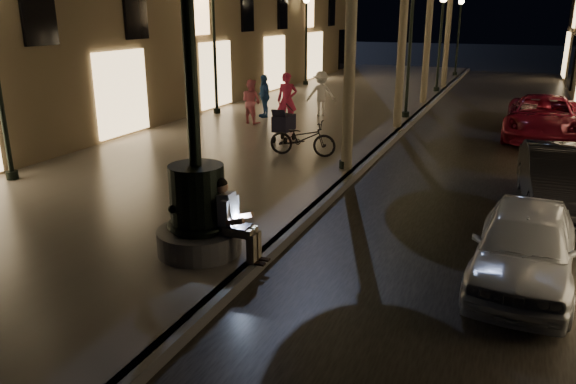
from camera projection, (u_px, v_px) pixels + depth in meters
The scene contains 21 objects.
ground at pixel (408, 127), 20.56m from camera, with size 120.00×120.00×0.00m, color black.
cobble_lane at pixel (494, 134), 19.47m from camera, with size 6.00×45.00×0.02m, color black.
promenade at pixel (306, 117), 21.98m from camera, with size 8.00×45.00×0.20m, color slate.
curb_strip at pixel (408, 125), 20.53m from camera, with size 0.25×45.00×0.20m, color #59595B.
fountain_lamppost at pixel (197, 194), 9.11m from camera, with size 1.40×1.40×5.21m.
seated_man_laptop at pixel (231, 217), 8.98m from camera, with size 0.97×0.33×1.34m.
lamp_curb_a at pixel (348, 47), 13.52m from camera, with size 0.36×0.36×4.81m.
lamp_curb_b at pixel (411, 35), 20.56m from camera, with size 0.36×0.36×4.81m.
lamp_curb_c at pixel (441, 29), 27.60m from camera, with size 0.36×0.36×4.81m.
lamp_curb_d at pixel (459, 26), 34.64m from camera, with size 0.36×0.36×4.81m.
lamp_left_b at pixel (214, 34), 21.37m from camera, with size 0.36×0.36×4.81m.
lamp_left_c at pixel (306, 28), 30.18m from camera, with size 0.36×0.36×4.81m.
stroller at pixel (284, 123), 17.22m from camera, with size 0.50×1.13×1.15m.
car_front at pixel (525, 246), 8.58m from camera, with size 1.46×3.63×1.24m, color #B8BCC1.
car_second at pixel (560, 178), 11.94m from camera, with size 1.39×3.99×1.31m, color black.
car_third at pixel (543, 118), 18.55m from camera, with size 2.31×5.01×1.39m, color maroon.
pedestrian_red at pixel (287, 100), 19.30m from camera, with size 0.68×0.45×1.88m, color #C6274E.
pedestrian_pink at pixel (251, 101), 20.04m from camera, with size 0.76×0.59×1.57m, color pink.
pedestrian_white at pixel (321, 94), 21.50m from camera, with size 1.10×0.63×1.70m, color white.
pedestrian_blue at pixel (264, 96), 21.25m from camera, with size 0.94×0.39×1.60m, color #2A589B.
bicycle at pixel (303, 138), 15.56m from camera, with size 0.65×1.87×0.98m, color black.
Camera 1 is at (3.66, -5.44, 4.03)m, focal length 35.00 mm.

